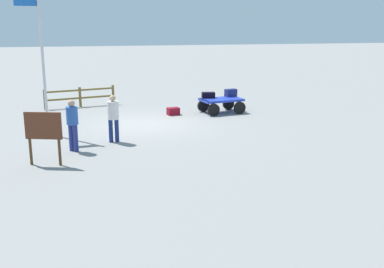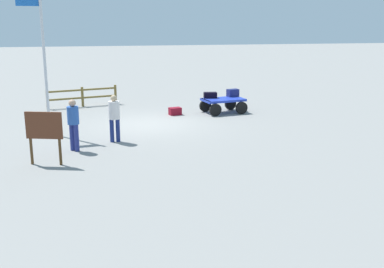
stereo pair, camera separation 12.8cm
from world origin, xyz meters
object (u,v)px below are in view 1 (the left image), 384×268
Objects in this scene: suitcase_navy at (208,95)px; worker_lead at (72,121)px; signboard at (43,130)px; luggage_cart at (221,103)px; worker_trailing at (113,115)px; suitcase_dark at (173,111)px; suitcase_tan at (231,93)px; flagpole at (39,50)px.

suitcase_navy is 7.82m from worker_lead.
signboard reaches higher than suitcase_navy.
worker_lead is (6.28, 4.97, 0.51)m from luggage_cart.
worker_trailing is 1.05× the size of signboard.
suitcase_navy is at bearing -134.74° from signboard.
suitcase_dark is (1.66, 0.29, -0.61)m from suitcase_navy.
worker_lead is (5.78, 5.27, 0.20)m from suitcase_navy.
suitcase_navy is 1.79m from suitcase_dark.
suitcase_tan is at bearing -138.41° from signboard.
flagpole is at bearing 22.42° from suitcase_navy.
suitcase_dark is 0.35× the size of worker_trailing.
luggage_cart is at bearing -141.66° from worker_lead.
suitcase_dark is at bearing -129.60° from worker_lead.
suitcase_dark is at bearing 9.96° from suitcase_tan.
suitcase_navy reaches higher than luggage_cart.
flagpole is (1.04, -2.46, 2.05)m from worker_lead.
suitcase_tan is at bearing -140.40° from worker_trailing.
suitcase_tan is at bearing -140.66° from luggage_cart.
flagpole reaches higher than signboard.
suitcase_tan is 8.76m from flagpole.
worker_lead is (4.12, 4.98, 0.81)m from suitcase_dark.
flagpole is (7.92, 3.00, 2.22)m from suitcase_tan.
worker_lead is at bearing 32.98° from worker_trailing.
flagpole reaches higher than suitcase_tan.
suitcase_dark is 0.11× the size of flagpole.
suitcase_navy is 7.71m from flagpole.
suitcase_tan reaches higher than suitcase_navy.
suitcase_navy is 0.12× the size of flagpole.
worker_lead is at bearing 42.39° from suitcase_navy.
suitcase_navy is 0.38× the size of worker_trailing.
suitcase_navy is (1.11, 0.19, -0.04)m from suitcase_tan.
luggage_cart is at bearing -161.10° from flagpole.
suitcase_dark is at bearing -127.74° from signboard.
worker_lead reaches higher than signboard.
suitcase_dark is 5.06m from worker_trailing.
flagpole is at bearing 26.02° from suitcase_dark.
flagpole reaches higher than luggage_cart.
worker_lead reaches higher than worker_trailing.
worker_trailing is 2.99m from signboard.
suitcase_navy is 0.40× the size of signboard.
luggage_cart is 1.24× the size of worker_trailing.
flagpole is at bearing -67.17° from worker_lead.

